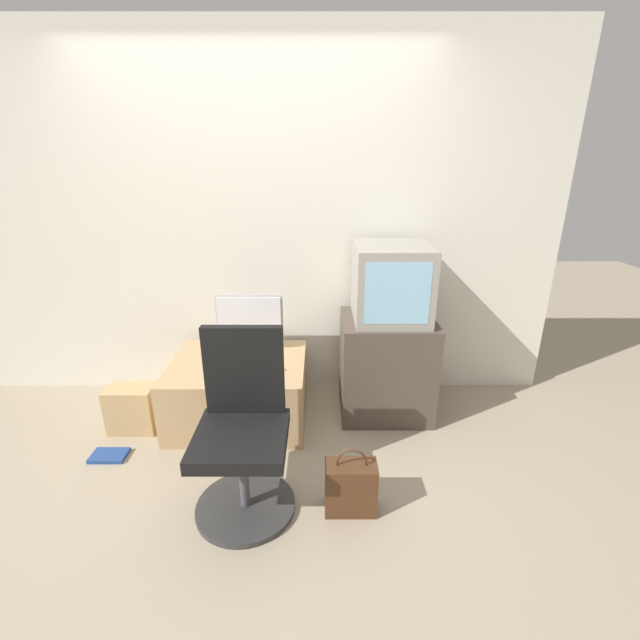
% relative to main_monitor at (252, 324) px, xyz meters
% --- Properties ---
extents(ground_plane, '(12.00, 12.00, 0.00)m').
position_rel_main_monitor_xyz_m(ground_plane, '(0.06, -1.04, -0.64)').
color(ground_plane, tan).
extents(wall_back, '(4.40, 0.05, 2.60)m').
position_rel_main_monitor_xyz_m(wall_back, '(0.06, 0.28, 0.66)').
color(wall_back, silver).
rests_on(wall_back, ground_plane).
extents(desk, '(0.92, 0.76, 0.44)m').
position_rel_main_monitor_xyz_m(desk, '(-0.07, -0.21, -0.42)').
color(desk, tan).
rests_on(desk, ground_plane).
extents(side_stand, '(0.64, 0.55, 0.72)m').
position_rel_main_monitor_xyz_m(side_stand, '(0.97, -0.10, -0.28)').
color(side_stand, '#4C4238').
rests_on(side_stand, ground_plane).
extents(main_monitor, '(0.48, 0.23, 0.42)m').
position_rel_main_monitor_xyz_m(main_monitor, '(0.00, 0.00, 0.00)').
color(main_monitor, '#B2B2B7').
rests_on(main_monitor, desk).
extents(keyboard, '(0.37, 0.12, 0.01)m').
position_rel_main_monitor_xyz_m(keyboard, '(-0.01, -0.36, -0.19)').
color(keyboard, '#2D2D2D').
rests_on(keyboard, desk).
extents(mouse, '(0.07, 0.04, 0.03)m').
position_rel_main_monitor_xyz_m(mouse, '(0.23, -0.35, -0.18)').
color(mouse, silver).
rests_on(mouse, desk).
extents(crt_tv, '(0.49, 0.54, 0.51)m').
position_rel_main_monitor_xyz_m(crt_tv, '(0.98, -0.08, 0.33)').
color(crt_tv, gray).
rests_on(crt_tv, side_stand).
extents(office_chair, '(0.52, 0.52, 0.96)m').
position_rel_main_monitor_xyz_m(office_chair, '(0.11, -1.02, -0.23)').
color(office_chair, '#333333').
rests_on(office_chair, ground_plane).
extents(cardboard_box_lower, '(0.31, 0.20, 0.32)m').
position_rel_main_monitor_xyz_m(cardboard_box_lower, '(-0.77, -0.35, -0.48)').
color(cardboard_box_lower, tan).
rests_on(cardboard_box_lower, ground_plane).
extents(handbag, '(0.27, 0.14, 0.38)m').
position_rel_main_monitor_xyz_m(handbag, '(0.66, -1.09, -0.49)').
color(handbag, '#4C2D19').
rests_on(handbag, ground_plane).
extents(book, '(0.22, 0.14, 0.02)m').
position_rel_main_monitor_xyz_m(book, '(-0.81, -0.66, -0.62)').
color(book, navy).
rests_on(book, ground_plane).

